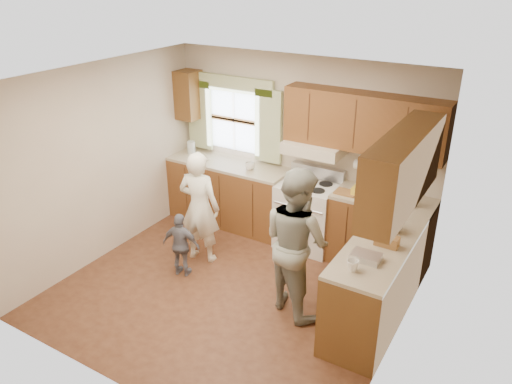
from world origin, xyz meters
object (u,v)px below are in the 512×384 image
Objects in this scene: stove at (308,214)px; woman_left at (200,207)px; woman_right at (297,242)px; child at (181,245)px.

stove is 1.48m from woman_left.
stove is at bearing -144.27° from woman_left.
woman_right reaches higher than woman_left.
woman_left reaches higher than child.
woman_left is 1.78× the size of child.
woman_right is at bearing 173.02° from child.
child is at bearing 30.30° from woman_right.
woman_left is at bearing -135.04° from stove.
woman_right reaches higher than stove.
stove is 1.45m from woman_right.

